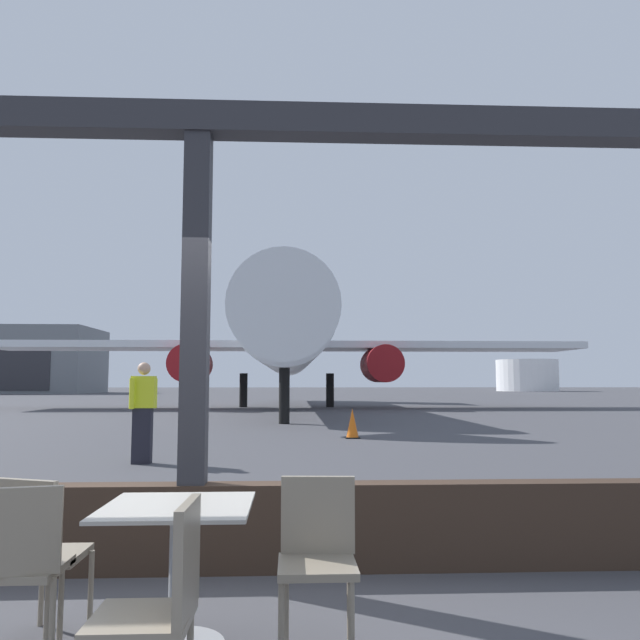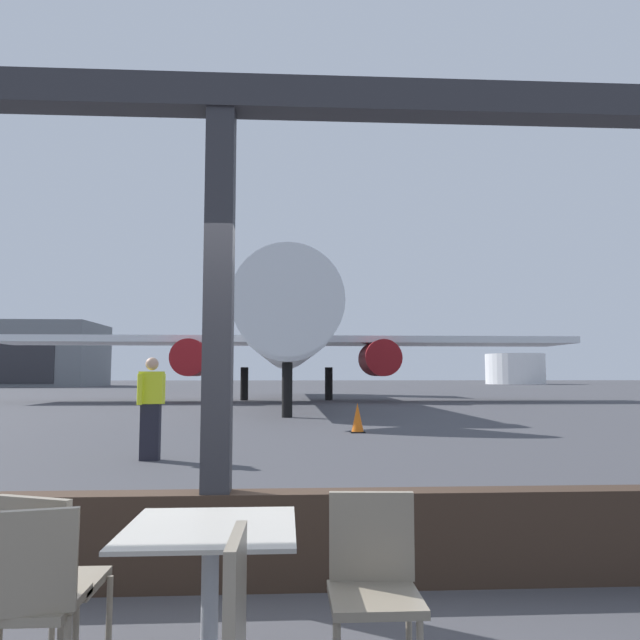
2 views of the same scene
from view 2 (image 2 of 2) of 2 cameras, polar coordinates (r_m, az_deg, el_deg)
ground_plane at (r=44.29m, az=-3.86°, el=-7.05°), size 220.00×220.00×0.00m
window_frame at (r=4.29m, az=-9.68°, el=-7.48°), size 8.62×0.24×3.59m
dining_table at (r=3.08m, az=-10.38°, el=-24.27°), size 0.78×0.78×0.75m
cafe_chair_window_left at (r=3.30m, az=-24.49°, el=-20.85°), size 0.49×0.49×0.89m
cafe_chair_window_right at (r=2.99m, az=5.07°, el=-22.92°), size 0.41×0.41×0.89m
cafe_chair_aisle_left at (r=3.00m, az=-25.91°, el=-22.19°), size 0.46×0.46×0.90m
airplane at (r=32.37m, az=-3.14°, el=-1.38°), size 31.39×30.57×10.37m
ground_crew_worker at (r=10.78m, az=-15.68°, el=-7.89°), size 0.40×0.46×1.74m
traffic_cone at (r=15.33m, az=3.57°, el=-9.27°), size 0.36×0.36×0.74m
distant_hangar at (r=85.66m, az=-26.81°, el=-2.94°), size 20.35×12.40×7.97m
fuel_storage_tank at (r=98.41m, az=17.95°, el=-4.43°), size 8.97×8.97×4.66m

